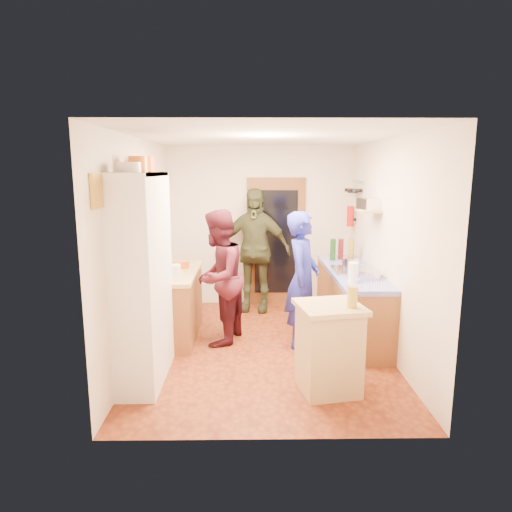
{
  "coord_description": "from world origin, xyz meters",
  "views": [
    {
      "loc": [
        -0.18,
        -5.47,
        2.23
      ],
      "look_at": [
        -0.1,
        0.15,
        1.16
      ],
      "focal_mm": 32.0,
      "sensor_mm": 36.0,
      "label": 1
    }
  ],
  "objects_px": {
    "hutch_body": "(143,279)",
    "person_left": "(222,277)",
    "right_counter_base": "(351,304)",
    "island_base": "(329,350)",
    "person_hob": "(305,280)",
    "person_back": "(255,250)"
  },
  "relations": [
    {
      "from": "person_back",
      "to": "person_hob",
      "type": "bearing_deg",
      "value": -57.91
    },
    {
      "from": "person_hob",
      "to": "person_back",
      "type": "xyz_separation_m",
      "value": [
        -0.61,
        1.53,
        0.11
      ]
    },
    {
      "from": "hutch_body",
      "to": "right_counter_base",
      "type": "distance_m",
      "value": 2.9
    },
    {
      "from": "right_counter_base",
      "to": "person_hob",
      "type": "relative_size",
      "value": 1.28
    },
    {
      "from": "right_counter_base",
      "to": "island_base",
      "type": "height_order",
      "value": "island_base"
    },
    {
      "from": "hutch_body",
      "to": "island_base",
      "type": "xyz_separation_m",
      "value": [
        1.91,
        -0.33,
        -0.67
      ]
    },
    {
      "from": "hutch_body",
      "to": "right_counter_base",
      "type": "bearing_deg",
      "value": 27.47
    },
    {
      "from": "person_hob",
      "to": "hutch_body",
      "type": "bearing_deg",
      "value": 133.8
    },
    {
      "from": "person_left",
      "to": "person_back",
      "type": "bearing_deg",
      "value": 179.11
    },
    {
      "from": "hutch_body",
      "to": "island_base",
      "type": "relative_size",
      "value": 2.56
    },
    {
      "from": "person_hob",
      "to": "right_counter_base",
      "type": "bearing_deg",
      "value": -40.73
    },
    {
      "from": "hutch_body",
      "to": "person_left",
      "type": "relative_size",
      "value": 1.27
    },
    {
      "from": "person_left",
      "to": "person_back",
      "type": "height_order",
      "value": "person_back"
    },
    {
      "from": "island_base",
      "to": "hutch_body",
      "type": "bearing_deg",
      "value": 170.14
    },
    {
      "from": "island_base",
      "to": "person_hob",
      "type": "xyz_separation_m",
      "value": [
        -0.11,
        1.21,
        0.43
      ]
    },
    {
      "from": "right_counter_base",
      "to": "person_hob",
      "type": "distance_m",
      "value": 0.93
    },
    {
      "from": "right_counter_base",
      "to": "person_back",
      "type": "xyz_separation_m",
      "value": [
        -1.3,
        1.11,
        0.55
      ]
    },
    {
      "from": "right_counter_base",
      "to": "person_hob",
      "type": "xyz_separation_m",
      "value": [
        -0.69,
        -0.42,
        0.44
      ]
    },
    {
      "from": "island_base",
      "to": "person_back",
      "type": "bearing_deg",
      "value": 104.63
    },
    {
      "from": "right_counter_base",
      "to": "island_base",
      "type": "xyz_separation_m",
      "value": [
        -0.59,
        -1.63,
        0.01
      ]
    },
    {
      "from": "person_hob",
      "to": "person_back",
      "type": "relative_size",
      "value": 0.88
    },
    {
      "from": "hutch_body",
      "to": "person_back",
      "type": "distance_m",
      "value": 2.69
    }
  ]
}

